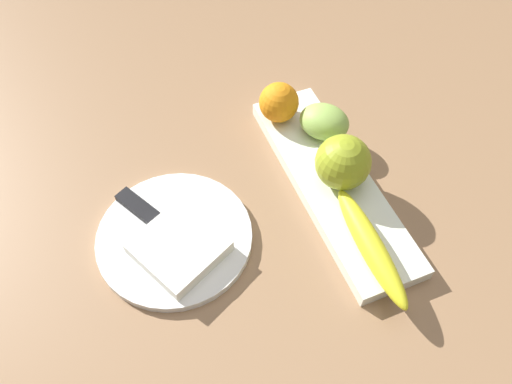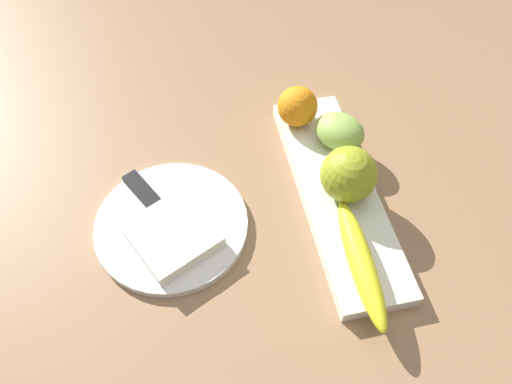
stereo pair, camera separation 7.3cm
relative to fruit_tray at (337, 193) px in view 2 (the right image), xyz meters
The scene contains 9 objects.
ground_plane 0.03m from the fruit_tray, 163.59° to the left, with size 2.40×2.40×0.00m, color #916C4B.
fruit_tray is the anchor object (origin of this frame).
apple 0.05m from the fruit_tray, 51.04° to the left, with size 0.08×0.08×0.08m, color #8E9F22.
banana 0.14m from the fruit_tray, ahead, with size 0.20×0.03×0.03m, color yellow.
orange_near_apple 0.16m from the fruit_tray, behind, with size 0.07×0.07×0.07m, color orange.
grape_bunch 0.10m from the fruit_tray, 163.22° to the left, with size 0.08×0.07×0.05m, color #92BA52.
dinner_plate 0.26m from the fruit_tray, 90.00° to the right, with size 0.23×0.23×0.01m, color white.
folded_napkin 0.26m from the fruit_tray, 83.69° to the right, with size 0.11×0.11×0.02m, color white.
knife 0.29m from the fruit_tray, 98.89° to the right, with size 0.17×0.10×0.01m.
Camera 2 is at (0.44, -0.23, 0.65)m, focal length 35.45 mm.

